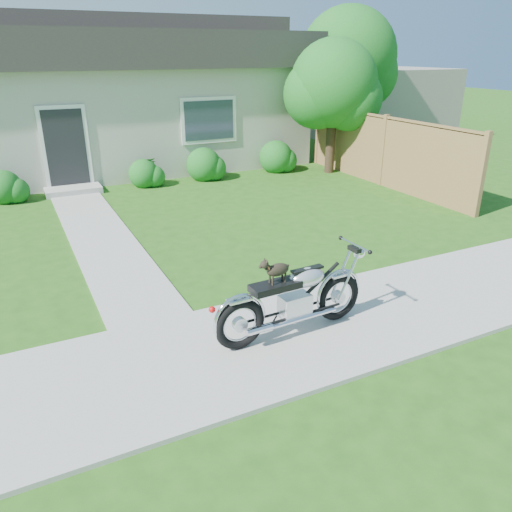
% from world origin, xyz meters
% --- Properties ---
extents(ground, '(80.00, 80.00, 0.00)m').
position_xyz_m(ground, '(0.00, 0.00, 0.00)').
color(ground, '#235114').
rests_on(ground, ground).
extents(sidewalk, '(24.00, 2.20, 0.04)m').
position_xyz_m(sidewalk, '(0.00, 0.00, 0.02)').
color(sidewalk, '#9E9B93').
rests_on(sidewalk, ground).
extents(walkway, '(1.20, 8.00, 0.03)m').
position_xyz_m(walkway, '(-1.50, 5.00, 0.01)').
color(walkway, '#9E9B93').
rests_on(walkway, ground).
extents(house, '(12.60, 7.03, 4.50)m').
position_xyz_m(house, '(-0.00, 11.99, 2.16)').
color(house, beige).
rests_on(house, ground).
extents(fence, '(0.12, 6.62, 1.90)m').
position_xyz_m(fence, '(6.30, 5.75, 0.94)').
color(fence, brown).
rests_on(fence, ground).
extents(tree_near, '(2.58, 2.51, 3.85)m').
position_xyz_m(tree_near, '(5.99, 7.59, 2.47)').
color(tree_near, '#3D2B1C').
rests_on(tree_near, ground).
extents(tree_far, '(3.17, 3.17, 4.87)m').
position_xyz_m(tree_far, '(7.83, 9.50, 3.12)').
color(tree_far, '#3D2B1C').
rests_on(tree_far, ground).
extents(shrub_row, '(10.87, 1.02, 1.02)m').
position_xyz_m(shrub_row, '(0.68, 8.50, 0.39)').
color(shrub_row, '#195F1C').
rests_on(shrub_row, ground).
extents(potted_plant_right, '(0.52, 0.52, 0.77)m').
position_xyz_m(potted_plant_right, '(0.53, 8.55, 0.38)').
color(potted_plant_right, '#296A1D').
rests_on(potted_plant_right, ground).
extents(motorcycle_with_dog, '(2.22, 0.60, 1.11)m').
position_xyz_m(motorcycle_with_dog, '(0.09, -0.03, 0.54)').
color(motorcycle_with_dog, black).
rests_on(motorcycle_with_dog, sidewalk).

